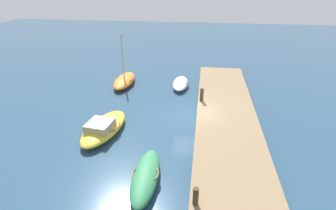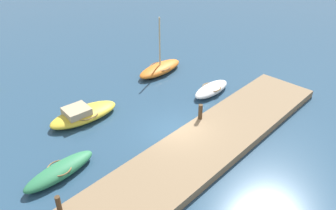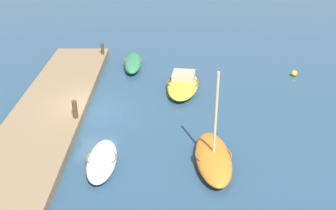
{
  "view_description": "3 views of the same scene",
  "coord_description": "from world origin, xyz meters",
  "px_view_note": "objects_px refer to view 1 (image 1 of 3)",
  "views": [
    {
      "loc": [
        -16.37,
        -0.59,
        8.74
      ],
      "look_at": [
        -0.08,
        1.66,
        0.76
      ],
      "focal_mm": 28.4,
      "sensor_mm": 36.0,
      "label": 1
    },
    {
      "loc": [
        -13.11,
        -11.51,
        12.62
      ],
      "look_at": [
        1.33,
        1.89,
        0.51
      ],
      "focal_mm": 37.73,
      "sensor_mm": 36.0,
      "label": 2
    },
    {
      "loc": [
        20.03,
        4.24,
        10.58
      ],
      "look_at": [
        0.65,
        4.28,
        0.75
      ],
      "focal_mm": 42.5,
      "sensor_mm": 36.0,
      "label": 3
    }
  ],
  "objects_px": {
    "rowboat_white": "(180,83)",
    "mooring_post_mid_west": "(202,95)",
    "motorboat_yellow": "(104,127)",
    "mooring_post_west": "(196,196)",
    "rowboat_orange": "(124,80)",
    "rowboat_green": "(146,176)"
  },
  "relations": [
    {
      "from": "rowboat_white",
      "to": "rowboat_orange",
      "type": "bearing_deg",
      "value": 90.97
    },
    {
      "from": "rowboat_green",
      "to": "mooring_post_mid_west",
      "type": "xyz_separation_m",
      "value": [
        8.48,
        -2.37,
        0.62
      ]
    },
    {
      "from": "rowboat_orange",
      "to": "rowboat_green",
      "type": "xyz_separation_m",
      "value": [
        -12.08,
        -4.55,
        -0.04
      ]
    },
    {
      "from": "mooring_post_west",
      "to": "rowboat_white",
      "type": "bearing_deg",
      "value": 7.94
    },
    {
      "from": "rowboat_white",
      "to": "rowboat_green",
      "type": "xyz_separation_m",
      "value": [
        -12.21,
        0.46,
        0.03
      ]
    },
    {
      "from": "motorboat_yellow",
      "to": "rowboat_orange",
      "type": "xyz_separation_m",
      "value": [
        8.16,
        1.07,
        -0.02
      ]
    },
    {
      "from": "motorboat_yellow",
      "to": "mooring_post_mid_west",
      "type": "distance_m",
      "value": 7.44
    },
    {
      "from": "rowboat_white",
      "to": "mooring_post_mid_west",
      "type": "distance_m",
      "value": 4.24
    },
    {
      "from": "motorboat_yellow",
      "to": "mooring_post_west",
      "type": "distance_m",
      "value": 7.96
    },
    {
      "from": "rowboat_green",
      "to": "motorboat_yellow",
      "type": "bearing_deg",
      "value": 39.56
    },
    {
      "from": "rowboat_orange",
      "to": "rowboat_green",
      "type": "relative_size",
      "value": 1.11
    },
    {
      "from": "rowboat_white",
      "to": "mooring_post_west",
      "type": "xyz_separation_m",
      "value": [
        -13.69,
        -1.91,
        0.57
      ]
    },
    {
      "from": "mooring_post_west",
      "to": "mooring_post_mid_west",
      "type": "distance_m",
      "value": 9.96
    },
    {
      "from": "rowboat_white",
      "to": "mooring_post_mid_west",
      "type": "xyz_separation_m",
      "value": [
        -3.73,
        -1.91,
        0.65
      ]
    },
    {
      "from": "motorboat_yellow",
      "to": "rowboat_green",
      "type": "distance_m",
      "value": 5.23
    },
    {
      "from": "rowboat_white",
      "to": "mooring_post_west",
      "type": "distance_m",
      "value": 13.83
    },
    {
      "from": "mooring_post_west",
      "to": "mooring_post_mid_west",
      "type": "xyz_separation_m",
      "value": [
        9.96,
        0.0,
        0.09
      ]
    },
    {
      "from": "motorboat_yellow",
      "to": "rowboat_orange",
      "type": "bearing_deg",
      "value": 14.88
    },
    {
      "from": "rowboat_green",
      "to": "mooring_post_west",
      "type": "xyz_separation_m",
      "value": [
        -1.48,
        -2.37,
        0.54
      ]
    },
    {
      "from": "rowboat_orange",
      "to": "mooring_post_mid_west",
      "type": "height_order",
      "value": "rowboat_orange"
    },
    {
      "from": "rowboat_white",
      "to": "motorboat_yellow",
      "type": "xyz_separation_m",
      "value": [
        -8.3,
        3.93,
        0.09
      ]
    },
    {
      "from": "rowboat_orange",
      "to": "mooring_post_west",
      "type": "height_order",
      "value": "rowboat_orange"
    }
  ]
}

